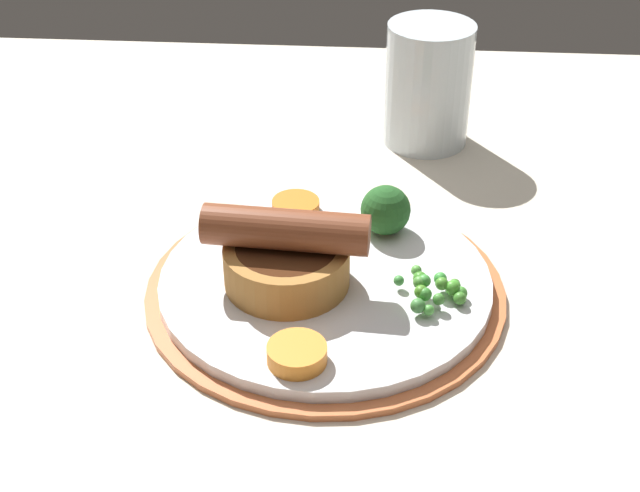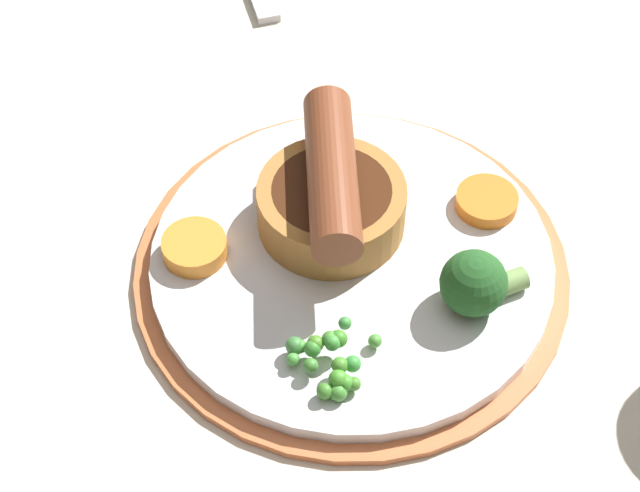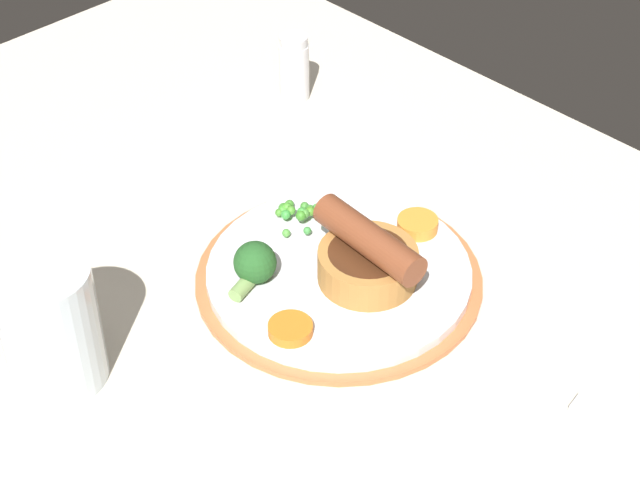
# 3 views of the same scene
# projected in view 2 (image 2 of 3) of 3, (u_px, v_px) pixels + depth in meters

# --- Properties ---
(dining_table) EXTENTS (1.10, 0.80, 0.03)m
(dining_table) POSITION_uv_depth(u_px,v_px,m) (434.00, 293.00, 0.62)
(dining_table) COLOR beige
(dining_table) RESTS_ON ground
(dinner_plate) EXTENTS (0.25, 0.25, 0.01)m
(dinner_plate) POSITION_uv_depth(u_px,v_px,m) (351.00, 265.00, 0.60)
(dinner_plate) COLOR #CC6B3D
(dinner_plate) RESTS_ON dining_table
(sausage_pudding) EXTENTS (0.11, 0.08, 0.06)m
(sausage_pudding) POSITION_uv_depth(u_px,v_px,m) (332.00, 197.00, 0.60)
(sausage_pudding) COLOR #AD7538
(sausage_pudding) RESTS_ON dinner_plate
(pea_pile) EXTENTS (0.05, 0.05, 0.02)m
(pea_pile) POSITION_uv_depth(u_px,v_px,m) (330.00, 358.00, 0.54)
(pea_pile) COLOR #3F8E3F
(pea_pile) RESTS_ON dinner_plate
(broccoli_floret_far) EXTENTS (0.04, 0.05, 0.04)m
(broccoli_floret_far) POSITION_uv_depth(u_px,v_px,m) (476.00, 283.00, 0.56)
(broccoli_floret_far) COLOR #235623
(broccoli_floret_far) RESTS_ON dinner_plate
(carrot_slice_0) EXTENTS (0.05, 0.05, 0.01)m
(carrot_slice_0) POSITION_uv_depth(u_px,v_px,m) (194.00, 248.00, 0.59)
(carrot_slice_0) COLOR orange
(carrot_slice_0) RESTS_ON dinner_plate
(carrot_slice_2) EXTENTS (0.05, 0.05, 0.01)m
(carrot_slice_2) POSITION_uv_depth(u_px,v_px,m) (487.00, 201.00, 0.62)
(carrot_slice_2) COLOR orange
(carrot_slice_2) RESTS_ON dinner_plate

